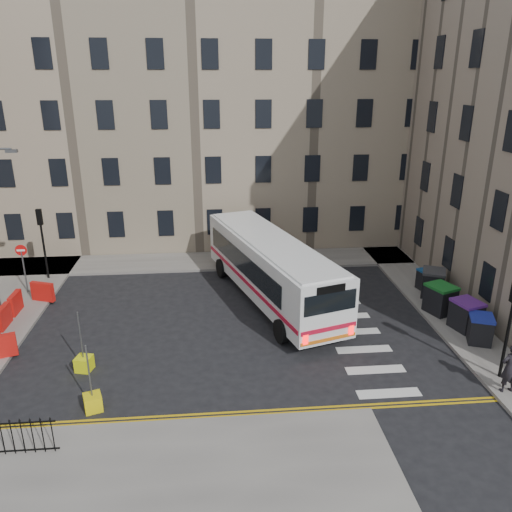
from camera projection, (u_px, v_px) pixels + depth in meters
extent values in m
plane|color=black|center=(266.00, 323.00, 23.95)|extent=(120.00, 120.00, 0.00)
cube|color=slate|center=(157.00, 263.00, 31.48)|extent=(36.00, 3.20, 0.15)
cube|color=slate|center=(415.00, 283.00, 28.43)|extent=(2.40, 26.00, 0.15)
cube|color=slate|center=(56.00, 497.00, 13.97)|extent=(20.00, 6.00, 0.15)
cube|color=gray|center=(144.00, 124.00, 35.16)|extent=(38.00, 10.50, 16.00)
cylinder|color=black|center=(506.00, 340.00, 18.92)|extent=(0.12, 0.12, 3.20)
cylinder|color=black|center=(45.00, 252.00, 28.44)|extent=(0.12, 0.12, 3.20)
cube|color=black|center=(39.00, 217.00, 27.74)|extent=(0.28, 0.22, 0.90)
cylinder|color=#595B5E|center=(25.00, 271.00, 26.66)|extent=(0.08, 0.08, 2.40)
cube|color=red|center=(20.00, 245.00, 26.15)|extent=(0.60, 0.04, 0.60)
cube|color=red|center=(4.00, 317.00, 23.18)|extent=(0.25, 1.25, 1.00)
cube|color=red|center=(16.00, 303.00, 24.58)|extent=(0.25, 1.25, 1.00)
cube|color=red|center=(43.00, 292.00, 25.87)|extent=(1.26, 0.66, 1.00)
cube|color=red|center=(0.00, 346.00, 20.63)|extent=(1.26, 0.66, 1.00)
cube|color=white|center=(271.00, 266.00, 25.82)|extent=(6.18, 12.33, 2.74)
cube|color=black|center=(242.00, 262.00, 25.73)|extent=(2.91, 9.23, 1.10)
cube|color=black|center=(290.00, 255.00, 26.71)|extent=(2.91, 9.23, 1.10)
cube|color=black|center=(231.00, 230.00, 30.98)|extent=(2.32, 0.77, 1.21)
cube|color=black|center=(330.00, 303.00, 20.38)|extent=(2.32, 0.77, 0.88)
cube|color=red|center=(246.00, 282.00, 25.55)|extent=(3.53, 11.32, 0.20)
cube|color=red|center=(294.00, 274.00, 26.53)|extent=(3.53, 11.32, 0.20)
cube|color=#FF0C0C|center=(305.00, 340.00, 20.48)|extent=(0.25, 0.12, 0.44)
cube|color=#FF0C0C|center=(351.00, 330.00, 21.26)|extent=(0.25, 0.12, 0.44)
cylinder|color=black|center=(221.00, 268.00, 29.32)|extent=(0.62, 1.14, 1.10)
cylinder|color=black|center=(264.00, 262.00, 30.30)|extent=(0.62, 1.14, 1.10)
cylinder|color=black|center=(281.00, 331.00, 22.07)|extent=(0.62, 1.14, 1.10)
cylinder|color=black|center=(335.00, 320.00, 23.05)|extent=(0.62, 1.14, 1.10)
cube|color=black|center=(480.00, 330.00, 21.83)|extent=(1.25, 1.34, 1.13)
cube|color=navy|center=(482.00, 317.00, 21.61)|extent=(1.31, 1.40, 0.12)
cube|color=black|center=(466.00, 316.00, 22.94)|extent=(1.34, 1.45, 1.26)
cube|color=#552079|center=(468.00, 302.00, 22.70)|extent=(1.41, 1.52, 0.13)
cube|color=black|center=(440.00, 300.00, 24.53)|extent=(1.46, 1.55, 1.31)
cube|color=#176924|center=(442.00, 287.00, 24.29)|extent=(1.53, 1.63, 0.14)
cube|color=black|center=(433.00, 284.00, 26.42)|extent=(1.50, 1.59, 1.31)
cube|color=#323234|center=(434.00, 271.00, 26.17)|extent=(1.58, 1.66, 0.14)
cube|color=black|center=(428.00, 281.00, 27.20)|extent=(1.07, 1.17, 1.02)
cube|color=navy|center=(429.00, 271.00, 27.01)|extent=(1.13, 1.22, 0.11)
imported|color=black|center=(510.00, 368.00, 18.24)|extent=(0.74, 0.52, 1.96)
cube|color=#DBE40C|center=(84.00, 364.00, 20.05)|extent=(0.73, 0.73, 0.60)
cube|color=yellow|center=(93.00, 402.00, 17.66)|extent=(0.76, 0.76, 0.60)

